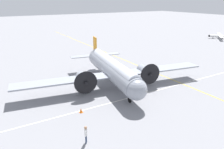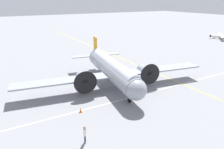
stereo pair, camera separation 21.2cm
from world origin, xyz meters
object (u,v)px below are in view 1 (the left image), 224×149
airliner_main (113,70)px  crew_foreground (86,133)px  light_aircraft_distant (221,36)px  traffic_cone (81,111)px  suitcase_near_door (77,75)px

airliner_main → crew_foreground: bearing=-31.5°
airliner_main → light_aircraft_distant: (-16.67, 49.73, -1.72)m
airliner_main → light_aircraft_distant: airliner_main is taller
light_aircraft_distant → traffic_cone: bearing=70.5°
airliner_main → light_aircraft_distant: bearing=118.3°
airliner_main → suitcase_near_door: 7.57m
suitcase_near_door → crew_foreground: bearing=-19.7°
airliner_main → suitcase_near_door: airliner_main is taller
airliner_main → traffic_cone: size_ratio=53.24×
suitcase_near_door → light_aircraft_distant: light_aircraft_distant is taller
crew_foreground → suitcase_near_door: 17.76m
traffic_cone → crew_foreground: bearing=-18.4°
suitcase_near_door → light_aircraft_distant: bearing=100.8°
crew_foreground → traffic_cone: bearing=-167.0°
crew_foreground → traffic_cone: size_ratio=3.27×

